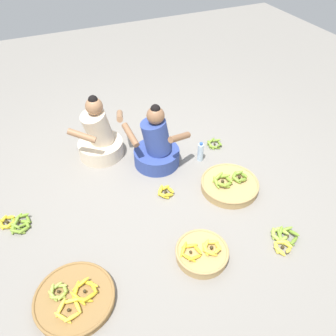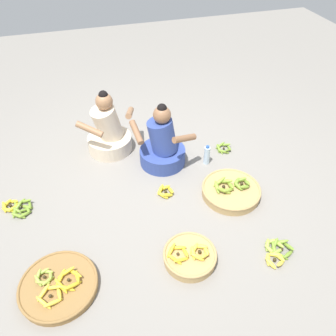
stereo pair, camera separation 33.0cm
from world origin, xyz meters
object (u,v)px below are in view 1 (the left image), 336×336
Objects in this scene: loose_bananas_back_right at (214,144)px; loose_bananas_front_center at (283,239)px; loose_bananas_mid_left at (16,223)px; banana_basket_near_bicycle at (202,253)px; banana_basket_back_left at (230,185)px; vendor_woman_front at (156,146)px; vendor_woman_behind at (99,137)px; banana_basket_mid_right at (75,298)px; loose_bananas_near_vendor at (165,192)px; water_bottle at (200,152)px.

loose_bananas_front_center is at bearing -94.99° from loose_bananas_back_right.
loose_bananas_mid_left is 1.03× the size of loose_bananas_front_center.
banana_basket_back_left is at bearing 43.39° from banana_basket_near_bicycle.
vendor_woman_behind is at bearing 142.80° from vendor_woman_front.
banana_basket_mid_right is 2.99× the size of loose_bananas_back_right.
banana_basket_near_bicycle is at bearing -90.91° from loose_bananas_near_vendor.
loose_bananas_front_center reaches higher than loose_bananas_near_vendor.
banana_basket_mid_right is 2.38m from loose_bananas_back_right.
vendor_woman_front reaches higher than banana_basket_mid_right.
banana_basket_near_bicycle is 0.73× the size of banana_basket_mid_right.
banana_basket_mid_right is 1.04m from loose_bananas_mid_left.
loose_bananas_near_vendor is 0.95× the size of loose_bananas_back_right.
loose_bananas_front_center is (0.76, -0.15, -0.03)m from banana_basket_near_bicycle.
vendor_woman_front is 0.56m from loose_bananas_near_vendor.
banana_basket_back_left is at bearing -83.60° from water_bottle.
loose_bananas_mid_left is at bearing -145.46° from vendor_woman_behind.
vendor_woman_front is 3.13× the size of water_bottle.
vendor_woman_front is 2.45× the size of loose_bananas_front_center.
banana_basket_near_bicycle is 1.32m from water_bottle.
banana_basket_near_bicycle reaches higher than loose_bananas_back_right.
banana_basket_near_bicycle reaches higher than loose_bananas_front_center.
water_bottle is (2.06, 0.15, 0.09)m from loose_bananas_mid_left.
vendor_woman_front is 0.98× the size of vendor_woman_behind.
banana_basket_near_bicycle reaches higher than banana_basket_mid_right.
loose_bananas_front_center is (2.22, -1.17, 0.00)m from loose_bananas_mid_left.
vendor_woman_behind reaches higher than loose_bananas_near_vendor.
loose_bananas_mid_left is 2.07m from water_bottle.
banana_basket_mid_right is 2.05m from water_bottle.
banana_basket_near_bicycle is 1.78m from loose_bananas_mid_left.
banana_basket_near_bicycle is 0.83m from loose_bananas_near_vendor.
loose_bananas_front_center is 1.34m from water_bottle.
water_bottle is (0.59, 0.35, 0.08)m from loose_bananas_near_vendor.
loose_bananas_mid_left is (-1.04, -0.72, -0.22)m from vendor_woman_behind.
loose_bananas_near_vendor is (-0.11, -0.50, -0.21)m from vendor_woman_front.
vendor_woman_behind is 1.84m from banana_basket_mid_right.
vendor_woman_front is at bearing 84.74° from banana_basket_near_bicycle.
water_bottle reaches higher than banana_basket_back_left.
vendor_woman_front is 3.81× the size of loose_bananas_near_vendor.
banana_basket_near_bicycle is at bearing -117.21° from water_bottle.
loose_bananas_back_right is (0.77, 0.01, -0.22)m from vendor_woman_front.
vendor_woman_behind is 2.43× the size of loose_bananas_mid_left.
banana_basket_back_left is 0.75m from loose_bananas_back_right.
vendor_woman_behind is 1.03m from loose_bananas_near_vendor.
water_bottle is (-0.16, 1.32, 0.09)m from loose_bananas_front_center.
water_bottle is (1.02, -0.56, -0.14)m from vendor_woman_behind.
vendor_woman_behind is 3.88× the size of loose_bananas_near_vendor.
banana_basket_near_bicycle is 0.76× the size of banana_basket_back_left.
vendor_woman_behind is 2.24m from loose_bananas_front_center.
loose_bananas_mid_left is at bearing -175.78° from water_bottle.
banana_basket_mid_right is at bearing 177.82° from banana_basket_near_bicycle.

